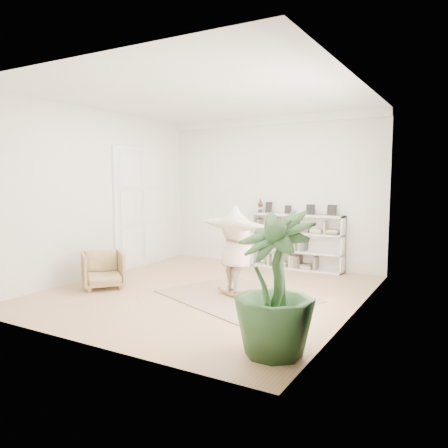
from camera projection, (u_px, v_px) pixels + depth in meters
name	position (u px, v px, depth m)	size (l,w,h in m)	color
floor	(206.00, 292.00, 8.26)	(6.00, 6.00, 0.00)	tan
room_shell	(271.00, 120.00, 10.42)	(6.00, 6.00, 6.00)	silver
doors	(140.00, 209.00, 10.57)	(0.09, 1.78, 2.92)	white
bookshelf	(297.00, 242.00, 10.25)	(2.20, 0.35, 1.64)	silver
armchair	(103.00, 270.00, 8.53)	(0.76, 0.78, 0.71)	tan
rug	(236.00, 296.00, 7.90)	(2.50, 2.00, 0.02)	tan
rocker_board	(236.00, 293.00, 7.89)	(0.59, 0.48, 0.11)	brown
person	(237.00, 247.00, 7.81)	(1.92, 0.52, 1.56)	beige
houseplant	(274.00, 284.00, 5.22)	(0.98, 0.98, 1.75)	#2E5229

